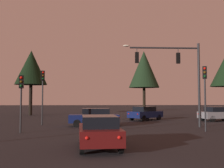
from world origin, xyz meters
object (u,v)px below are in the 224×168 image
at_px(traffic_signal_mast_arm, 177,68).
at_px(car_parked_lot, 218,114).
at_px(traffic_light_corner_right, 43,87).
at_px(car_nearside_lane, 99,131).
at_px(car_far_lane, 145,113).
at_px(car_crossing_right, 94,117).
at_px(tree_left_far, 31,68).
at_px(traffic_light_median, 21,92).
at_px(traffic_light_corner_left, 205,85).
at_px(tree_behind_sign, 144,69).

xyz_separation_m(traffic_signal_mast_arm, car_parked_lot, (6.08, 6.20, -4.08)).
xyz_separation_m(traffic_signal_mast_arm, traffic_light_corner_right, (-11.60, 2.55, -1.44)).
distance_m(car_nearside_lane, car_far_lane, 17.95).
bearing_deg(car_far_lane, car_nearside_lane, -106.56).
relative_size(car_nearside_lane, car_far_lane, 1.03).
height_order(car_nearside_lane, car_far_lane, same).
xyz_separation_m(traffic_light_corner_right, car_parked_lot, (17.68, 3.65, -2.64)).
distance_m(car_crossing_right, tree_left_far, 20.45).
height_order(car_far_lane, car_parked_lot, same).
height_order(traffic_light_median, car_far_lane, traffic_light_median).
bearing_deg(traffic_light_corner_left, car_nearside_lane, -140.49).
relative_size(car_crossing_right, car_far_lane, 1.03).
height_order(traffic_light_corner_right, tree_left_far, tree_left_far).
height_order(car_crossing_right, tree_left_far, tree_left_far).
relative_size(traffic_light_corner_right, car_parked_lot, 1.15).
xyz_separation_m(car_far_lane, tree_left_far, (-15.06, 10.51, 6.16)).
bearing_deg(traffic_light_corner_right, tree_behind_sign, 44.83).
bearing_deg(traffic_light_median, traffic_light_corner_left, 0.27).
relative_size(tree_behind_sign, tree_left_far, 0.92).
height_order(car_crossing_right, tree_behind_sign, tree_behind_sign).
distance_m(traffic_signal_mast_arm, tree_left_far, 24.67).
relative_size(traffic_light_corner_left, tree_left_far, 0.49).
bearing_deg(traffic_light_corner_right, tree_left_far, 107.25).
distance_m(traffic_signal_mast_arm, car_crossing_right, 8.12).
height_order(traffic_signal_mast_arm, car_far_lane, traffic_signal_mast_arm).
distance_m(traffic_light_corner_left, car_parked_lot, 10.97).
distance_m(traffic_light_corner_left, traffic_light_median, 12.94).
bearing_deg(car_nearside_lane, car_far_lane, 73.44).
bearing_deg(car_crossing_right, traffic_light_median, -137.69).
bearing_deg(car_nearside_lane, car_parked_lot, 51.15).
relative_size(traffic_light_corner_left, tree_behind_sign, 0.53).
relative_size(traffic_light_corner_left, car_nearside_lane, 1.07).
height_order(traffic_light_median, car_crossing_right, traffic_light_median).
relative_size(car_far_lane, tree_behind_sign, 0.48).
height_order(traffic_signal_mast_arm, car_crossing_right, traffic_signal_mast_arm).
xyz_separation_m(car_crossing_right, car_parked_lot, (12.99, 4.94, -0.00)).
bearing_deg(tree_left_far, car_crossing_right, -60.62).
xyz_separation_m(traffic_light_median, tree_behind_sign, (11.34, 16.81, 3.45)).
xyz_separation_m(traffic_light_corner_left, car_nearside_lane, (-7.57, -6.24, -2.49)).
distance_m(traffic_signal_mast_arm, tree_behind_sign, 13.61).
height_order(car_nearside_lane, car_crossing_right, same).
bearing_deg(car_parked_lot, tree_left_far, 151.88).
bearing_deg(traffic_signal_mast_arm, tree_behind_sign, 92.34).
xyz_separation_m(traffic_light_corner_right, traffic_light_median, (-0.29, -5.83, -0.62)).
distance_m(traffic_light_corner_right, traffic_light_median, 5.87).
bearing_deg(tree_left_far, traffic_light_corner_right, -72.75).
height_order(traffic_signal_mast_arm, traffic_light_median, traffic_signal_mast_arm).
xyz_separation_m(traffic_light_corner_right, tree_behind_sign, (11.05, 10.98, 2.83)).
bearing_deg(traffic_light_corner_right, car_parked_lot, 11.66).
xyz_separation_m(traffic_light_corner_left, car_crossing_right, (-7.94, 4.48, -2.50)).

